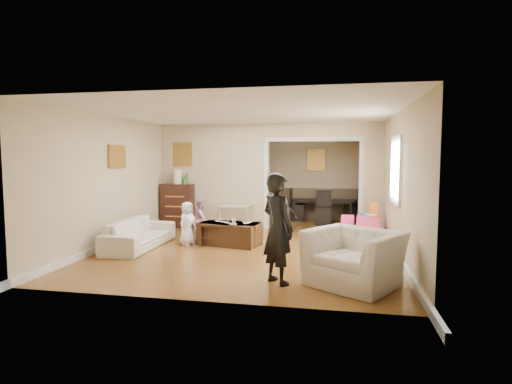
% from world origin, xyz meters
% --- Properties ---
extents(floor, '(7.00, 7.00, 0.00)m').
position_xyz_m(floor, '(0.00, 0.00, 0.00)').
color(floor, '#905B25').
rests_on(floor, ground).
extents(partition_left, '(2.75, 0.18, 2.60)m').
position_xyz_m(partition_left, '(-1.38, 1.80, 1.30)').
color(partition_left, '#C6B190').
rests_on(partition_left, ground).
extents(partition_right, '(0.55, 0.18, 2.60)m').
position_xyz_m(partition_right, '(2.48, 1.80, 1.30)').
color(partition_right, '#C6B190').
rests_on(partition_right, ground).
extents(partition_header, '(2.22, 0.18, 0.35)m').
position_xyz_m(partition_header, '(1.10, 1.80, 2.42)').
color(partition_header, '#C6B190').
rests_on(partition_header, partition_right).
extents(window_pane, '(0.03, 0.95, 1.10)m').
position_xyz_m(window_pane, '(2.73, -0.40, 1.55)').
color(window_pane, white).
rests_on(window_pane, ground).
extents(framed_art_partition, '(0.45, 0.03, 0.55)m').
position_xyz_m(framed_art_partition, '(-2.20, 1.70, 1.85)').
color(framed_art_partition, brown).
rests_on(framed_art_partition, partition_left).
extents(framed_art_sofa_wall, '(0.03, 0.55, 0.40)m').
position_xyz_m(framed_art_sofa_wall, '(-2.71, -0.60, 1.80)').
color(framed_art_sofa_wall, brown).
extents(framed_art_alcove, '(0.45, 0.03, 0.55)m').
position_xyz_m(framed_art_alcove, '(1.10, 3.44, 1.70)').
color(framed_art_alcove, brown).
extents(sofa, '(0.76, 1.91, 0.56)m').
position_xyz_m(sofa, '(-2.14, -0.85, 0.28)').
color(sofa, beige).
rests_on(sofa, ground).
extents(armchair_back, '(0.75, 0.77, 0.67)m').
position_xyz_m(armchair_back, '(-0.67, 1.25, 0.34)').
color(armchair_back, tan).
rests_on(armchair_back, ground).
extents(armchair_front, '(1.54, 1.50, 0.77)m').
position_xyz_m(armchair_front, '(1.91, -2.47, 0.38)').
color(armchair_front, beige).
rests_on(armchair_front, ground).
extents(dresser, '(0.80, 0.45, 1.10)m').
position_xyz_m(dresser, '(-2.29, 1.58, 0.55)').
color(dresser, black).
rests_on(dresser, ground).
extents(table_lamp, '(0.22, 0.22, 0.36)m').
position_xyz_m(table_lamp, '(-2.29, 1.58, 1.28)').
color(table_lamp, '#F9F0CB').
rests_on(table_lamp, dresser).
extents(potted_plant, '(0.25, 0.21, 0.27)m').
position_xyz_m(potted_plant, '(-2.09, 1.58, 1.24)').
color(potted_plant, '#37652D').
rests_on(potted_plant, dresser).
extents(coffee_table, '(1.31, 0.84, 0.45)m').
position_xyz_m(coffee_table, '(-0.46, -0.26, 0.23)').
color(coffee_table, '#382212').
rests_on(coffee_table, ground).
extents(coffee_cup, '(0.12, 0.12, 0.09)m').
position_xyz_m(coffee_cup, '(-0.36, -0.31, 0.50)').
color(coffee_cup, silver).
rests_on(coffee_cup, coffee_table).
extents(play_table, '(0.55, 0.55, 0.49)m').
position_xyz_m(play_table, '(2.37, 0.99, 0.24)').
color(play_table, '#EE3E71').
rests_on(play_table, ground).
extents(cereal_box, '(0.21, 0.09, 0.30)m').
position_xyz_m(cereal_box, '(2.49, 1.09, 0.64)').
color(cereal_box, yellow).
rests_on(cereal_box, play_table).
extents(cyan_cup, '(0.08, 0.08, 0.08)m').
position_xyz_m(cyan_cup, '(2.27, 0.94, 0.53)').
color(cyan_cup, '#24A8B4').
rests_on(cyan_cup, play_table).
extents(toy_block, '(0.09, 0.08, 0.05)m').
position_xyz_m(toy_block, '(2.25, 1.11, 0.51)').
color(toy_block, red).
rests_on(toy_block, play_table).
extents(play_bowl, '(0.23, 0.23, 0.05)m').
position_xyz_m(play_bowl, '(2.42, 0.87, 0.51)').
color(play_bowl, white).
rests_on(play_bowl, play_table).
extents(dining_table, '(1.86, 1.22, 0.61)m').
position_xyz_m(dining_table, '(1.34, 3.26, 0.30)').
color(dining_table, black).
rests_on(dining_table, ground).
extents(adult_person, '(0.68, 0.67, 1.57)m').
position_xyz_m(adult_person, '(0.85, -2.59, 0.79)').
color(adult_person, black).
rests_on(adult_person, ground).
extents(child_kneel_a, '(0.42, 0.50, 0.88)m').
position_xyz_m(child_kneel_a, '(-1.31, -0.41, 0.44)').
color(child_kneel_a, white).
rests_on(child_kneel_a, ground).
extents(child_kneel_b, '(0.40, 0.49, 0.91)m').
position_xyz_m(child_kneel_b, '(-1.16, 0.04, 0.46)').
color(child_kneel_b, '#CC809A').
rests_on(child_kneel_b, ground).
extents(child_toddler, '(0.56, 0.44, 0.89)m').
position_xyz_m(child_toddler, '(0.59, 0.49, 0.45)').
color(child_toddler, black).
rests_on(child_toddler, ground).
extents(craft_papers, '(0.77, 0.43, 0.00)m').
position_xyz_m(craft_papers, '(-0.37, -0.23, 0.46)').
color(craft_papers, white).
rests_on(craft_papers, coffee_table).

